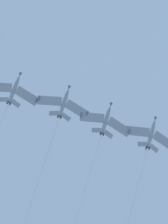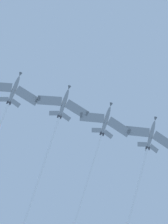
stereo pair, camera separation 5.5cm
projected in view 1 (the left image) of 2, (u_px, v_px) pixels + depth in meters
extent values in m
ellipsoid|color=gray|center=(151.00, 134.00, 162.90)|extent=(10.75, 5.91, 7.24)
cone|color=#595E60|center=(155.00, 119.00, 165.69)|extent=(2.30, 1.90, 1.84)
ellipsoid|color=black|center=(152.00, 130.00, 164.32)|extent=(3.03, 2.07, 2.19)
cube|color=gray|center=(164.00, 141.00, 162.67)|extent=(8.05, 9.08, 1.99)
cube|color=gray|center=(138.00, 131.00, 162.29)|extent=(4.69, 9.41, 1.99)
cube|color=#595E60|center=(127.00, 129.00, 162.12)|extent=(1.71, 0.96, 1.01)
cube|color=gray|center=(154.00, 148.00, 160.90)|extent=(3.62, 3.77, 1.05)
cube|color=gray|center=(142.00, 144.00, 160.73)|extent=(1.99, 3.75, 1.05)
cube|color=#595E60|center=(147.00, 147.00, 162.17)|extent=(3.26, 1.57, 3.63)
cylinder|color=#38383D|center=(149.00, 148.00, 160.41)|extent=(1.48, 1.24, 1.20)
cylinder|color=#38383D|center=(147.00, 148.00, 160.37)|extent=(1.48, 1.24, 1.20)
cylinder|color=white|center=(132.00, 208.00, 150.65)|extent=(37.36, 17.11, 24.18)
ellipsoid|color=gray|center=(106.00, 120.00, 161.57)|extent=(10.79, 5.82, 7.21)
cone|color=#595E60|center=(111.00, 105.00, 164.34)|extent=(2.30, 1.89, 1.84)
ellipsoid|color=black|center=(107.00, 116.00, 162.98)|extent=(3.03, 2.05, 2.19)
cube|color=gray|center=(119.00, 127.00, 161.33)|extent=(8.00, 9.11, 1.98)
cube|color=#595E60|center=(129.00, 131.00, 161.46)|extent=(1.71, 1.53, 1.01)
cube|color=gray|center=(92.00, 117.00, 160.96)|extent=(4.61, 9.40, 1.98)
cube|color=#595E60|center=(81.00, 115.00, 160.80)|extent=(1.71, 0.95, 1.01)
cube|color=gray|center=(108.00, 134.00, 159.58)|extent=(3.60, 3.79, 1.04)
cube|color=gray|center=(97.00, 130.00, 159.42)|extent=(1.96, 3.73, 1.04)
cube|color=#595E60|center=(102.00, 133.00, 160.85)|extent=(3.27, 1.54, 3.63)
cylinder|color=#38383D|center=(103.00, 134.00, 159.09)|extent=(1.48, 1.23, 1.19)
cylinder|color=#38383D|center=(101.00, 134.00, 159.06)|extent=(1.48, 1.23, 1.19)
cylinder|color=white|center=(86.00, 186.00, 150.65)|extent=(32.69, 14.55, 20.91)
ellipsoid|color=gray|center=(64.00, 103.00, 161.46)|extent=(10.96, 5.61, 6.99)
cone|color=#595E60|center=(69.00, 88.00, 164.09)|extent=(2.28, 1.85, 1.82)
ellipsoid|color=black|center=(65.00, 99.00, 162.84)|extent=(3.05, 2.00, 2.14)
cube|color=gray|center=(77.00, 109.00, 161.23)|extent=(7.89, 9.21, 1.92)
cube|color=#595E60|center=(87.00, 114.00, 161.35)|extent=(1.74, 1.52, 0.98)
cube|color=gray|center=(50.00, 101.00, 160.89)|extent=(4.42, 9.35, 1.92)
cube|color=#595E60|center=(39.00, 98.00, 160.75)|extent=(1.71, 0.91, 0.98)
cube|color=gray|center=(66.00, 117.00, 159.57)|extent=(3.57, 3.83, 1.01)
cube|color=gray|center=(54.00, 113.00, 159.43)|extent=(1.88, 3.70, 1.01)
cube|color=#595E60|center=(60.00, 116.00, 160.86)|extent=(3.28, 1.44, 3.61)
cylinder|color=#38383D|center=(61.00, 117.00, 159.11)|extent=(1.47, 1.21, 1.18)
cylinder|color=#38383D|center=(58.00, 117.00, 159.08)|extent=(1.47, 1.21, 1.18)
cylinder|color=white|center=(40.00, 178.00, 149.80)|extent=(38.87, 16.12, 23.43)
ellipsoid|color=gray|center=(14.00, 90.00, 161.14)|extent=(10.89, 5.62, 7.14)
cone|color=#595E60|center=(20.00, 75.00, 163.86)|extent=(2.29, 1.85, 1.84)
ellipsoid|color=black|center=(16.00, 86.00, 162.54)|extent=(3.04, 2.00, 2.17)
cube|color=gray|center=(27.00, 96.00, 160.89)|extent=(7.89, 9.18, 1.96)
cube|color=#595E60|center=(37.00, 100.00, 161.02)|extent=(1.72, 1.52, 1.00)
cube|color=gray|center=(0.00, 87.00, 160.55)|extent=(4.43, 9.36, 1.96)
cube|color=gray|center=(15.00, 103.00, 159.18)|extent=(3.57, 3.81, 1.03)
cube|color=gray|center=(4.00, 100.00, 159.03)|extent=(1.88, 3.70, 1.03)
cube|color=#595E60|center=(10.00, 102.00, 160.46)|extent=(3.29, 1.46, 3.62)
cylinder|color=#38383D|center=(10.00, 104.00, 158.70)|extent=(1.47, 1.21, 1.19)
cylinder|color=#38383D|center=(8.00, 103.00, 158.67)|extent=(1.47, 1.21, 1.19)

